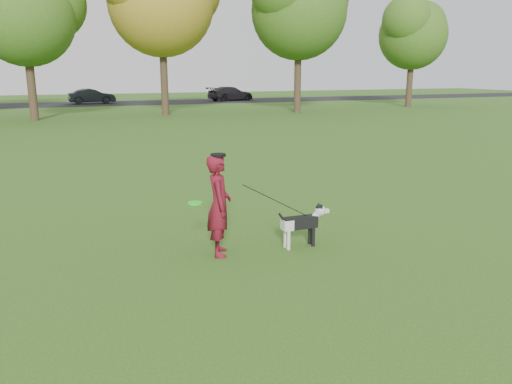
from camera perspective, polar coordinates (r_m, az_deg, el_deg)
name	(u,v)px	position (r m, az deg, el deg)	size (l,w,h in m)	color
ground	(239,258)	(8.01, -1.92, -7.55)	(120.00, 120.00, 0.00)	#285116
road	(91,104)	(47.20, -18.32, 9.55)	(120.00, 7.00, 0.02)	black
man	(219,205)	(7.94, -4.25, -1.53)	(0.60, 0.39, 1.64)	#580C16
dog	(304,221)	(8.42, 5.46, -3.33)	(0.96, 0.19, 0.73)	black
car_mid	(92,96)	(47.17, -18.25, 10.36)	(1.38, 3.96, 1.30)	black
car_right	(231,94)	(49.58, -2.91, 11.17)	(1.88, 4.63, 1.34)	black
man_held_items	(275,200)	(8.15, 2.18, -0.97)	(2.08, 0.29, 1.16)	#21E91D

